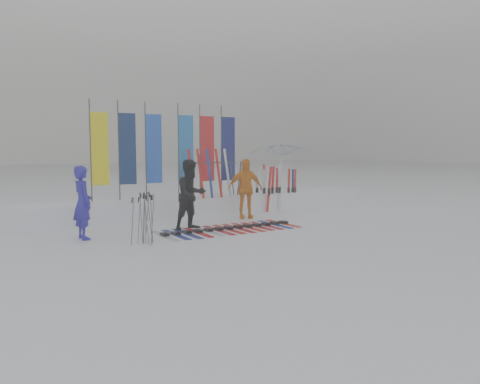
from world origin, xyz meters
TOP-DOWN VIEW (x-y plane):
  - ground at (0.00, 0.00)m, footprint 120.00×120.00m
  - snow_bank at (0.00, 4.60)m, footprint 14.00×1.60m
  - person_blue at (-4.20, 1.94)m, footprint 0.52×0.72m
  - person_black at (-1.25, 1.86)m, footprint 1.07×0.89m
  - person_yellow at (1.13, 2.80)m, footprint 1.23×0.81m
  - tent_canopy at (5.27, 6.34)m, footprint 3.19×3.23m
  - ski_row at (-0.40, 1.24)m, footprint 4.00×1.70m
  - pole_cluster at (-3.05, 0.62)m, footprint 0.65×0.79m
  - feather_flags at (-0.64, 4.88)m, footprint 5.21×0.18m
  - ski_rack at (0.61, 4.20)m, footprint 2.04×0.80m
  - upright_skis at (3.25, 4.11)m, footprint 1.51×1.05m

SIDE VIEW (x-z plane):
  - ground at x=0.00m, z-range 0.00..0.00m
  - ski_row at x=-0.40m, z-range 0.00..0.07m
  - snow_bank at x=0.00m, z-range 0.00..0.60m
  - pole_cluster at x=-3.05m, z-range -0.02..1.23m
  - upright_skis at x=3.25m, z-range -0.05..1.61m
  - person_blue at x=-4.20m, z-range 0.00..1.84m
  - person_yellow at x=1.13m, z-range 0.00..1.94m
  - person_black at x=-1.25m, z-range 0.00..1.96m
  - tent_canopy at x=5.27m, z-range 0.00..2.55m
  - ski_rack at x=0.61m, z-range 0.77..2.00m
  - feather_flags at x=-0.64m, z-range 0.64..3.84m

